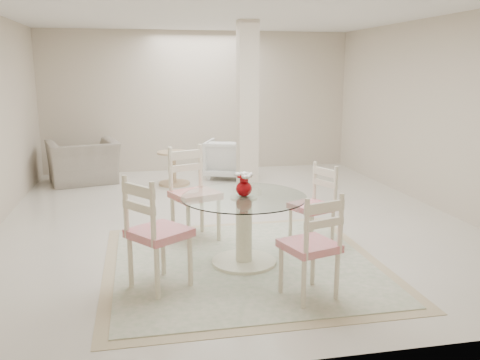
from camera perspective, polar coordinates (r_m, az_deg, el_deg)
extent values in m
plane|color=silver|center=(6.90, -0.98, -4.26)|extent=(7.00, 7.00, 0.00)
cube|color=beige|center=(10.09, -4.64, 8.77)|extent=(6.00, 0.02, 2.70)
cube|color=beige|center=(3.29, 10.00, 1.27)|extent=(6.00, 0.02, 2.70)
cube|color=beige|center=(7.76, 21.50, 6.90)|extent=(0.02, 7.00, 2.70)
cube|color=white|center=(6.65, -1.07, 18.63)|extent=(6.00, 7.00, 0.02)
cube|color=beige|center=(8.01, 0.84, 7.89)|extent=(0.30, 0.30, 2.70)
cube|color=tan|center=(5.31, 0.43, -9.43)|extent=(2.82, 2.82, 0.01)
cube|color=beige|center=(5.30, 0.43, -9.35)|extent=(2.58, 2.58, 0.01)
cylinder|color=#F1EDC6|center=(5.30, 0.43, -9.22)|extent=(0.66, 0.66, 0.05)
cylinder|color=#F1EDC6|center=(5.18, 0.44, -5.58)|extent=(0.16, 0.16, 0.68)
cylinder|color=#F1EDC6|center=(5.09, 0.44, -2.11)|extent=(0.27, 0.27, 0.03)
cylinder|color=white|center=(5.08, 0.44, -1.90)|extent=(1.26, 1.26, 0.01)
ellipsoid|color=#A0040A|center=(5.06, 0.45, -0.99)|extent=(0.16, 0.16, 0.15)
cylinder|color=#A0040A|center=(5.04, 0.45, 0.06)|extent=(0.09, 0.09, 0.05)
cylinder|color=#A0040A|center=(5.04, 0.45, 0.41)|extent=(0.14, 0.14, 0.02)
ellipsoid|color=white|center=(5.03, 0.45, 0.66)|extent=(0.09, 0.09, 0.04)
ellipsoid|color=white|center=(5.06, 0.96, 0.58)|extent=(0.09, 0.09, 0.04)
ellipsoid|color=white|center=(5.05, -0.12, 0.61)|extent=(0.09, 0.09, 0.04)
ellipsoid|color=white|center=(4.99, 0.67, 0.35)|extent=(0.09, 0.09, 0.04)
cylinder|color=#F2E6C7|center=(5.83, 5.67, -5.26)|extent=(0.04, 0.04, 0.43)
cylinder|color=#F2E6C7|center=(5.59, 7.91, -6.09)|extent=(0.04, 0.04, 0.43)
cylinder|color=#F2E6C7|center=(6.04, 8.10, -4.69)|extent=(0.04, 0.04, 0.43)
cylinder|color=#F2E6C7|center=(5.82, 10.35, -5.45)|extent=(0.04, 0.04, 0.43)
cube|color=red|center=(5.75, 8.08, -3.02)|extent=(0.54, 0.54, 0.07)
cube|color=#F2E6C7|center=(5.80, 9.52, 0.24)|extent=(0.19, 0.36, 0.50)
cylinder|color=#F3EAC8|center=(5.72, -5.81, -5.22)|extent=(0.05, 0.05, 0.50)
cylinder|color=#F3EAC8|center=(5.90, -2.40, -4.60)|extent=(0.05, 0.05, 0.50)
cylinder|color=#F3EAC8|center=(6.05, -7.56, -4.26)|extent=(0.05, 0.05, 0.50)
cylinder|color=#F3EAC8|center=(6.23, -4.29, -3.71)|extent=(0.05, 0.05, 0.50)
cube|color=red|center=(5.89, -5.07, -1.73)|extent=(0.63, 0.63, 0.08)
cube|color=#F3EAC8|center=(6.01, -6.13, 2.10)|extent=(0.42, 0.21, 0.59)
cylinder|color=#F6EBCA|center=(4.73, -5.62, -9.12)|extent=(0.05, 0.05, 0.49)
cylinder|color=#F6EBCA|center=(5.00, -8.61, -7.98)|extent=(0.05, 0.05, 0.49)
cylinder|color=#F6EBCA|center=(4.50, -9.28, -10.37)|extent=(0.05, 0.05, 0.49)
cylinder|color=#F6EBCA|center=(4.79, -12.19, -9.08)|extent=(0.05, 0.05, 0.49)
cube|color=red|center=(4.66, -9.04, -5.88)|extent=(0.66, 0.66, 0.07)
cube|color=#F6EBCA|center=(4.43, -11.33, -2.10)|extent=(0.29, 0.37, 0.57)
cylinder|color=beige|center=(4.78, 8.17, -9.26)|extent=(0.04, 0.04, 0.44)
cylinder|color=beige|center=(4.59, 4.61, -10.08)|extent=(0.04, 0.04, 0.44)
cylinder|color=beige|center=(4.53, 10.82, -10.62)|extent=(0.04, 0.04, 0.44)
cylinder|color=beige|center=(4.33, 7.15, -11.59)|extent=(0.04, 0.04, 0.44)
cube|color=red|center=(4.46, 7.78, -7.33)|extent=(0.53, 0.53, 0.07)
cube|color=beige|center=(4.21, 9.45, -3.93)|extent=(0.38, 0.15, 0.52)
imported|color=#9C9581|center=(9.34, -17.19, 1.94)|extent=(1.36, 1.26, 0.75)
imported|color=silver|center=(9.37, -1.37, 2.41)|extent=(1.00, 1.01, 0.71)
cylinder|color=tan|center=(8.94, -7.39, -0.36)|extent=(0.54, 0.54, 0.04)
cylinder|color=tan|center=(8.88, -7.43, 1.33)|extent=(0.08, 0.08, 0.51)
cylinder|color=tan|center=(8.83, -7.48, 3.07)|extent=(0.56, 0.56, 0.03)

